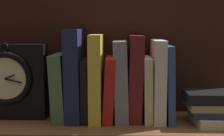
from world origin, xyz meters
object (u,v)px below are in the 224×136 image
object	(u,v)px
book_stack_side	(218,108)
book_green_romantic	(61,87)
book_cream_twain	(147,88)
framed_clock	(9,81)
book_white_catcher	(158,80)
book_blue_modern	(168,83)
book_navy_bierce	(75,74)
book_gray_chess	(121,80)
book_yellow_seinlanguage	(96,77)
book_maroon_dawkins	(135,78)
book_black_skeptic	(86,89)
book_red_requiem	(108,88)

from	to	relation	value
book_stack_side	book_green_romantic	bearing A→B (deg)	175.31
book_cream_twain	framed_clock	world-z (taller)	framed_clock
book_white_catcher	book_blue_modern	distance (cm)	2.93
book_cream_twain	framed_clock	distance (cm)	39.78
book_navy_bierce	framed_clock	bearing A→B (deg)	179.57
book_gray_chess	framed_clock	distance (cm)	32.30
book_green_romantic	book_yellow_seinlanguage	world-z (taller)	book_yellow_seinlanguage
book_white_catcher	book_stack_side	distance (cm)	17.96
book_yellow_seinlanguage	book_cream_twain	size ratio (longest dim) A/B	1.36
book_maroon_dawkins	book_blue_modern	world-z (taller)	book_maroon_dawkins
book_maroon_dawkins	book_white_catcher	size ratio (longest dim) A/B	1.06
book_green_romantic	book_cream_twain	bearing A→B (deg)	0.00
book_black_skeptic	book_cream_twain	size ratio (longest dim) A/B	0.97
book_yellow_seinlanguage	book_blue_modern	size ratio (longest dim) A/B	1.14
book_yellow_seinlanguage	book_red_requiem	xyz separation A→B (cm)	(3.39, 0.00, -3.20)
book_black_skeptic	book_stack_side	size ratio (longest dim) A/B	0.97
book_black_skeptic	book_maroon_dawkins	bearing A→B (deg)	0.00
framed_clock	book_red_requiem	bearing A→B (deg)	-0.29
book_stack_side	book_yellow_seinlanguage	bearing A→B (deg)	173.87
book_black_skeptic	book_white_catcher	bearing A→B (deg)	0.00
book_red_requiem	book_cream_twain	xyz separation A→B (cm)	(11.01, 0.00, 0.01)
book_yellow_seinlanguage	framed_clock	bearing A→B (deg)	179.67
book_black_skeptic	book_yellow_seinlanguage	xyz separation A→B (cm)	(2.94, 0.00, 3.47)
book_black_skeptic	book_blue_modern	bearing A→B (deg)	0.00
book_red_requiem	book_white_catcher	xyz separation A→B (cm)	(14.05, 0.00, 2.44)
book_maroon_dawkins	book_stack_side	world-z (taller)	book_maroon_dawkins
book_stack_side	framed_clock	bearing A→B (deg)	176.36
book_white_catcher	book_stack_side	size ratio (longest dim) A/B	1.28
book_black_skeptic	book_white_catcher	distance (cm)	20.55
book_navy_bierce	book_stack_side	world-z (taller)	book_navy_bierce
book_black_skeptic	book_gray_chess	xyz separation A→B (cm)	(9.90, 0.00, 2.59)
framed_clock	book_gray_chess	bearing A→B (deg)	-0.26
book_yellow_seinlanguage	framed_clock	distance (cm)	25.37
book_yellow_seinlanguage	book_red_requiem	bearing A→B (deg)	0.00
book_black_skeptic	book_maroon_dawkins	size ratio (longest dim) A/B	0.72
book_white_catcher	book_blue_modern	size ratio (longest dim) A/B	1.07
book_navy_bierce	book_blue_modern	xyz separation A→B (cm)	(26.50, 0.00, -2.26)
book_yellow_seinlanguage	book_blue_modern	bearing A→B (deg)	0.00
book_black_skeptic	book_yellow_seinlanguage	world-z (taller)	book_yellow_seinlanguage
book_red_requiem	book_white_catcher	distance (cm)	14.26
book_cream_twain	book_blue_modern	bearing A→B (deg)	0.00
book_green_romantic	book_stack_side	bearing A→B (deg)	-4.69
book_stack_side	book_white_catcher	bearing A→B (deg)	167.41
book_black_skeptic	book_yellow_seinlanguage	size ratio (longest dim) A/B	0.71
book_navy_bierce	book_yellow_seinlanguage	bearing A→B (deg)	0.00
framed_clock	book_stack_side	size ratio (longest dim) A/B	1.24
book_gray_chess	book_blue_modern	world-z (taller)	book_gray_chess
book_green_romantic	book_blue_modern	bearing A→B (deg)	0.00
book_white_catcher	book_red_requiem	bearing A→B (deg)	180.00
book_cream_twain	book_white_catcher	size ratio (longest dim) A/B	0.79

